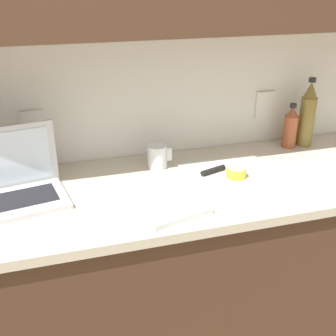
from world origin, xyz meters
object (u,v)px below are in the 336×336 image
Objects in this scene: knife at (219,169)px; bottle_green_soda at (290,128)px; measuring_cup at (158,156)px; cutting_board at (229,174)px; laptop at (10,184)px; lemon_half_cut at (236,172)px; bottle_oil_tall at (307,115)px.

knife is 1.27× the size of bottle_green_soda.
measuring_cup is (-0.63, -0.05, -0.04)m from bottle_green_soda.
measuring_cup is at bearing 150.02° from cutting_board.
laptop is 1.53× the size of knife.
laptop is at bearing 161.96° from knife.
lemon_half_cut is 0.24× the size of bottle_oil_tall.
laptop reaches higher than measuring_cup.
knife is 0.83× the size of bottle_oil_tall.
measuring_cup is (-0.25, 0.15, 0.04)m from cutting_board.
bottle_oil_tall is at bearing -0.00° from bottle_green_soda.
bottle_green_soda is (0.38, 0.20, 0.09)m from cutting_board.
bottle_green_soda is at bearing -2.36° from laptop.
laptop is at bearing 175.10° from lemon_half_cut.
bottle_green_soda reaches higher than cutting_board.
cutting_board is 0.04m from knife.
laptop is 3.89× the size of measuring_cup.
laptop is at bearing -172.53° from bottle_oil_tall.
knife is (0.78, -0.00, -0.04)m from laptop.
bottle_oil_tall reaches higher than lemon_half_cut.
bottle_oil_tall reaches higher than laptop.
cutting_board is 0.52m from bottle_oil_tall.
measuring_cup is at bearing 133.55° from knife.
lemon_half_cut is (0.01, -0.04, 0.02)m from cutting_board.
bottle_green_soda reaches higher than lemon_half_cut.
knife is 0.25m from measuring_cup.
bottle_green_soda is at bearing 180.00° from bottle_oil_tall.
laptop is at bearing 177.98° from cutting_board.
lemon_half_cut is at bearing -15.22° from laptop.
knife is 3.39× the size of lemon_half_cut.
bottle_oil_tall reaches higher than knife.
lemon_half_cut is 0.75× the size of measuring_cup.
laptop is 0.82m from cutting_board.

